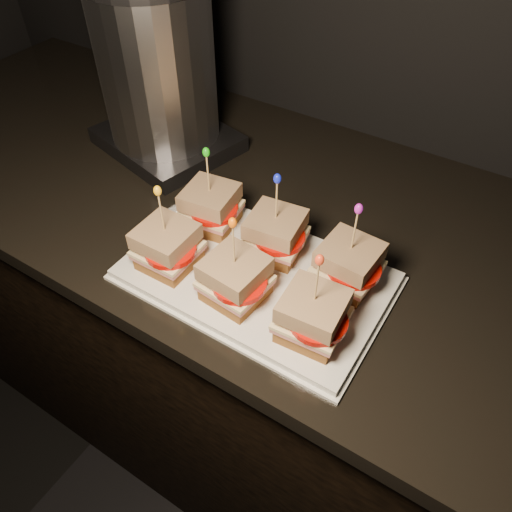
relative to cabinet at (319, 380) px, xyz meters
The scene contains 49 objects.
cabinet is the anchor object (origin of this frame).
granite_slab 0.47m from the cabinet, 90.00° to the right, with size 2.29×0.71×0.04m, color black.
platter 0.53m from the cabinet, 113.87° to the right, with size 0.41×0.26×0.02m, color white.
platter_rim 0.53m from the cabinet, 113.87° to the right, with size 0.42×0.27×0.01m, color white.
sandwich_0_bread_bot 0.57m from the cabinet, 151.03° to the right, with size 0.08×0.08×0.02m, color #5B2B0E.
sandwich_0_ham 0.58m from the cabinet, 151.03° to the right, with size 0.09×0.09×0.01m, color #CD6B5B.
sandwich_0_cheese 0.59m from the cabinet, 151.03° to the right, with size 0.09×0.09×0.01m, color #FFE6A5.
sandwich_0_tomato 0.59m from the cabinet, 148.28° to the right, with size 0.08×0.08×0.01m, color red.
sandwich_0_bread_top 0.61m from the cabinet, 151.03° to the right, with size 0.08×0.08×0.03m, color #53240C.
sandwich_0_pick 0.65m from the cabinet, 151.03° to the right, with size 0.00×0.00×0.09m, color tan.
sandwich_0_frill 0.70m from the cabinet, 151.03° to the right, with size 0.01×0.01×0.02m, color #1CB412.
sandwich_1_bread_bot 0.54m from the cabinet, 123.78° to the right, with size 0.08×0.08×0.02m, color #5B2B0E.
sandwich_1_ham 0.55m from the cabinet, 123.78° to the right, with size 0.09×0.09×0.01m, color #CD6B5B.
sandwich_1_cheese 0.56m from the cabinet, 123.78° to the right, with size 0.09×0.09×0.01m, color #FFE6A5.
sandwich_1_tomato 0.56m from the cabinet, 118.22° to the right, with size 0.08×0.08×0.01m, color red.
sandwich_1_bread_top 0.58m from the cabinet, 123.78° to the right, with size 0.08×0.08×0.03m, color #53240C.
sandwich_1_pick 0.63m from the cabinet, 123.78° to the right, with size 0.00×0.00×0.09m, color tan.
sandwich_1_frill 0.67m from the cabinet, 123.78° to the right, with size 0.01×0.01×0.02m, color #1422D8.
sandwich_2_bread_bot 0.53m from the cabinet, 64.89° to the right, with size 0.08×0.08×0.02m, color #5B2B0E.
sandwich_2_ham 0.55m from the cabinet, 64.89° to the right, with size 0.09×0.09×0.01m, color #CD6B5B.
sandwich_2_cheese 0.55m from the cabinet, 64.89° to the right, with size 0.09×0.09×0.01m, color #FFE6A5.
sandwich_2_tomato 0.56m from the cabinet, 61.43° to the right, with size 0.08×0.08×0.01m, color red.
sandwich_2_bread_top 0.58m from the cabinet, 64.89° to the right, with size 0.08×0.08×0.03m, color #53240C.
sandwich_2_pick 0.62m from the cabinet, 64.89° to the right, with size 0.00×0.00×0.09m, color tan.
sandwich_2_frill 0.67m from the cabinet, 64.89° to the right, with size 0.01×0.01×0.02m, color #C21FBD.
sandwich_3_bread_bot 0.60m from the cabinet, 131.76° to the right, with size 0.08×0.08×0.02m, color #5B2B0E.
sandwich_3_ham 0.62m from the cabinet, 131.76° to the right, with size 0.09×0.09×0.01m, color #CD6B5B.
sandwich_3_cheese 0.62m from the cabinet, 131.76° to the right, with size 0.09×0.09×0.01m, color #FFE6A5.
sandwich_3_tomato 0.63m from the cabinet, 129.36° to the right, with size 0.08×0.08×0.01m, color red.
sandwich_3_bread_top 0.65m from the cabinet, 131.76° to the right, with size 0.08×0.08×0.03m, color #53240C.
sandwich_3_pick 0.69m from the cabinet, 131.76° to the right, with size 0.00×0.00×0.09m, color tan.
sandwich_3_frill 0.73m from the cabinet, 131.76° to the right, with size 0.01×0.01×0.02m, color #F9B018.
sandwich_4_bread_bot 0.57m from the cabinet, 108.30° to the right, with size 0.08×0.08×0.02m, color #5B2B0E.
sandwich_4_ham 0.59m from the cabinet, 108.30° to the right, with size 0.09×0.09×0.01m, color #CD6B5B.
sandwich_4_cheese 0.59m from the cabinet, 108.30° to the right, with size 0.09×0.09×0.01m, color #FFE6A5.
sandwich_4_tomato 0.60m from the cabinet, 105.22° to the right, with size 0.08×0.08×0.01m, color red.
sandwich_4_bread_top 0.62m from the cabinet, 108.30° to the right, with size 0.08×0.08×0.03m, color #53240C.
sandwich_4_pick 0.66m from the cabinet, 108.30° to the right, with size 0.00×0.00×0.09m, color tan.
sandwich_4_frill 0.70m from the cabinet, 108.30° to the right, with size 0.01×0.01×0.02m, color orange.
sandwich_5_bread_bot 0.57m from the cabinet, 76.96° to the right, with size 0.08×0.08×0.02m, color #5B2B0E.
sandwich_5_ham 0.58m from the cabinet, 76.96° to the right, with size 0.09×0.09×0.01m, color #CD6B5B.
sandwich_5_cheese 0.59m from the cabinet, 76.96° to the right, with size 0.09×0.09×0.01m, color #FFE6A5.
sandwich_5_tomato 0.60m from the cabinet, 74.56° to the right, with size 0.08×0.08×0.01m, color red.
sandwich_5_bread_top 0.61m from the cabinet, 76.96° to the right, with size 0.08×0.08×0.03m, color #53240C.
sandwich_5_pick 0.66m from the cabinet, 76.96° to the right, with size 0.00×0.00×0.09m, color tan.
sandwich_5_frill 0.70m from the cabinet, 76.96° to the right, with size 0.01×0.01×0.02m, color #EF3F1D.
appliance_base 0.68m from the cabinet, behind, with size 0.27×0.23×0.03m, color #262628.
appliance_body 0.81m from the cabinet, behind, with size 0.23×0.23×0.30m, color silver.
appliance 0.81m from the cabinet, behind, with size 0.27×0.23×0.35m, color silver, non-canonical shape.
Camera 1 is at (-0.51, 1.02, 1.55)m, focal length 35.00 mm.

